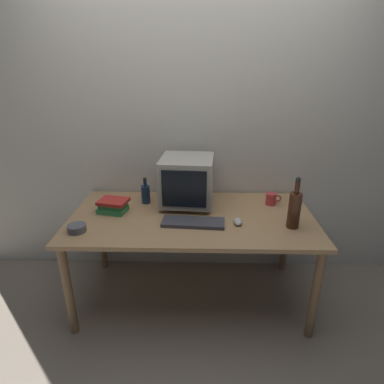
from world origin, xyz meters
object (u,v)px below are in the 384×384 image
(bottle_short, at_px, (146,193))
(mug, at_px, (271,199))
(computer_mouse, at_px, (238,221))
(crt_monitor, at_px, (187,181))
(cd_spindle, at_px, (77,228))
(bottle_tall, at_px, (294,209))
(book_stack, at_px, (113,206))
(keyboard, at_px, (193,222))

(bottle_short, height_order, mug, bottle_short)
(computer_mouse, bearing_deg, crt_monitor, 138.46)
(bottle_short, distance_m, mug, 0.96)
(bottle_short, bearing_deg, mug, -0.53)
(cd_spindle, bearing_deg, bottle_tall, 3.78)
(book_stack, bearing_deg, crt_monitor, 14.83)
(keyboard, relative_size, computer_mouse, 4.20)
(crt_monitor, bearing_deg, book_stack, -165.17)
(keyboard, xyz_separation_m, book_stack, (-0.59, 0.18, 0.04))
(bottle_short, bearing_deg, computer_mouse, -26.60)
(computer_mouse, xyz_separation_m, book_stack, (-0.89, 0.17, 0.03))
(crt_monitor, relative_size, cd_spindle, 3.43)
(crt_monitor, bearing_deg, bottle_short, 175.58)
(computer_mouse, distance_m, mug, 0.44)
(keyboard, relative_size, book_stack, 1.80)
(crt_monitor, xyz_separation_m, computer_mouse, (0.35, -0.31, -0.17))
(computer_mouse, relative_size, bottle_tall, 0.29)
(bottle_short, bearing_deg, crt_monitor, -4.42)
(crt_monitor, relative_size, keyboard, 0.98)
(bottle_tall, bearing_deg, bottle_short, 160.15)
(crt_monitor, relative_size, mug, 3.43)
(crt_monitor, height_order, mug, crt_monitor)
(bottle_short, relative_size, book_stack, 0.89)
(bottle_tall, bearing_deg, cd_spindle, -176.22)
(crt_monitor, xyz_separation_m, keyboard, (0.05, -0.32, -0.18))
(bottle_tall, relative_size, book_stack, 1.50)
(crt_monitor, xyz_separation_m, book_stack, (-0.53, -0.14, -0.15))
(keyboard, relative_size, mug, 3.50)
(mug, bearing_deg, bottle_tall, -79.49)
(computer_mouse, height_order, cd_spindle, cd_spindle)
(crt_monitor, height_order, keyboard, crt_monitor)
(crt_monitor, distance_m, bottle_tall, 0.79)
(bottle_tall, height_order, book_stack, bottle_tall)
(bottle_tall, distance_m, cd_spindle, 1.41)
(crt_monitor, xyz_separation_m, bottle_short, (-0.32, 0.02, -0.12))
(bottle_short, height_order, cd_spindle, bottle_short)
(bottle_tall, bearing_deg, computer_mouse, 174.55)
(mug, bearing_deg, book_stack, -172.39)
(bottle_short, xyz_separation_m, mug, (0.96, -0.01, -0.03))
(keyboard, relative_size, bottle_tall, 1.20)
(crt_monitor, distance_m, cd_spindle, 0.84)
(bottle_short, bearing_deg, book_stack, -142.08)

